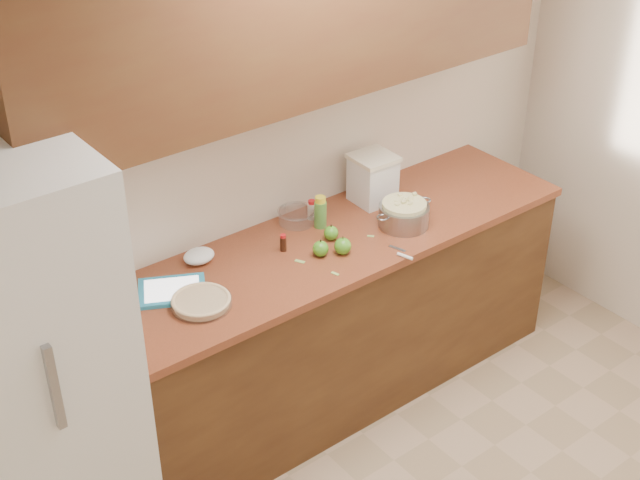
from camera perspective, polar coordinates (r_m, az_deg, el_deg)
room_shell at (r=3.07m, az=17.21°, el=-5.71°), size 3.60×3.60×3.60m
counter_run at (r=4.37m, az=-0.06°, el=-5.39°), size 2.64×0.68×0.92m
upper_cabinets at (r=3.78m, az=-1.56°, el=14.09°), size 2.60×0.34×0.70m
fridge at (r=3.56m, az=-18.52°, el=-8.33°), size 0.70×0.70×1.80m
pie at (r=3.72m, az=-7.61°, el=-3.95°), size 0.26×0.26×0.04m
colander at (r=4.24m, az=5.38°, el=1.65°), size 0.33×0.24×0.12m
flour_canister at (r=4.41m, az=3.40°, el=3.97°), size 0.21×0.21×0.25m
tablet at (r=3.83m, az=-9.44°, el=-3.22°), size 0.35×0.32×0.02m
paring_knife at (r=4.03m, az=5.38°, el=-0.96°), size 0.06×0.16×0.02m
lemon_bottle at (r=4.20m, az=0.02°, el=1.78°), size 0.06×0.06×0.16m
cinnamon_shaker at (r=4.28m, az=-0.53°, el=1.93°), size 0.04×0.04×0.10m
vanilla_bottle at (r=4.04m, az=-2.37°, el=-0.19°), size 0.03×0.03×0.08m
mixing_bowl at (r=4.26m, az=-1.52°, el=1.57°), size 0.18×0.18×0.07m
paper_towel at (r=4.00m, az=-7.76°, el=-1.02°), size 0.15×0.12×0.06m
apple_left at (r=4.00m, az=0.04°, el=-0.56°), size 0.07×0.07×0.09m
apple_center at (r=4.13m, az=0.72°, el=0.45°), size 0.07×0.07×0.08m
apple_front at (r=4.02m, az=1.47°, el=-0.39°), size 0.08×0.08×0.09m
peel_a at (r=4.17m, az=3.26°, el=0.25°), size 0.03×0.03×0.00m
peel_b at (r=3.90m, az=0.97°, el=-2.17°), size 0.02×0.04×0.00m
peel_c at (r=3.98m, az=-1.30°, el=-1.38°), size 0.04×0.05×0.00m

